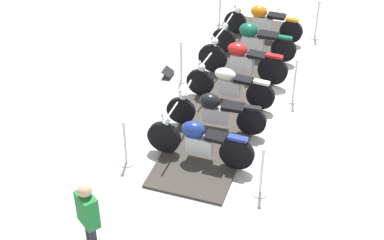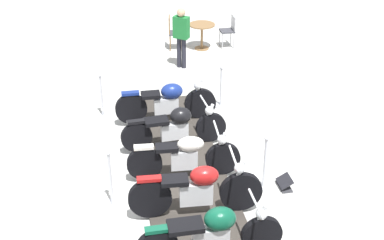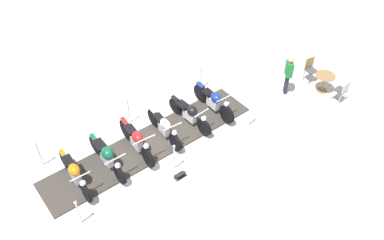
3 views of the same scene
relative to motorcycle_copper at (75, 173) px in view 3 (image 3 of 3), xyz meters
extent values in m
plane|color=silver|center=(2.12, -1.72, -0.52)|extent=(80.00, 80.00, 0.00)
cube|color=#38332D|center=(2.12, -1.72, -0.49)|extent=(6.90, 6.10, 0.06)
cylinder|color=black|center=(-0.49, -0.55, -0.16)|extent=(0.49, 0.53, 0.61)
cylinder|color=black|center=(0.54, 0.61, -0.16)|extent=(0.49, 0.53, 0.61)
cube|color=silver|center=(0.02, 0.03, -0.08)|extent=(0.50, 0.53, 0.43)
ellipsoid|color=#D16B0F|center=(-0.07, -0.07, 0.27)|extent=(0.54, 0.55, 0.32)
cube|color=black|center=(0.25, 0.29, 0.22)|extent=(0.53, 0.54, 0.08)
cube|color=#D16B0F|center=(0.54, 0.61, 0.18)|extent=(0.32, 0.34, 0.06)
cylinder|color=silver|center=(-0.43, -0.49, 0.10)|extent=(0.26, 0.28, 0.52)
cylinder|color=silver|center=(-0.38, -0.43, 0.42)|extent=(0.49, 0.44, 0.04)
sphere|color=silver|center=(-0.44, -0.50, 0.22)|extent=(0.18, 0.18, 0.18)
cylinder|color=black|center=(0.36, -1.28, -0.15)|extent=(0.49, 0.56, 0.63)
cylinder|color=black|center=(1.37, -0.07, -0.15)|extent=(0.49, 0.56, 0.63)
cube|color=silver|center=(0.86, -0.67, -0.10)|extent=(0.50, 0.54, 0.39)
ellipsoid|color=#0F5138|center=(0.78, -0.78, 0.25)|extent=(0.58, 0.59, 0.36)
cube|color=black|center=(1.10, -0.39, 0.20)|extent=(0.58, 0.61, 0.08)
cube|color=#0F5138|center=(1.37, -0.07, 0.20)|extent=(0.32, 0.35, 0.06)
cylinder|color=silver|center=(0.40, -1.23, 0.12)|extent=(0.21, 0.24, 0.55)
cylinder|color=silver|center=(0.44, -1.18, 0.45)|extent=(0.56, 0.48, 0.04)
sphere|color=silver|center=(0.37, -1.26, 0.25)|extent=(0.18, 0.18, 0.18)
cylinder|color=black|center=(1.18, -1.92, -0.11)|extent=(0.57, 0.59, 0.72)
cylinder|color=black|center=(2.23, -0.82, -0.11)|extent=(0.57, 0.59, 0.72)
cube|color=silver|center=(1.70, -1.37, -0.07)|extent=(0.52, 0.53, 0.40)
ellipsoid|color=#AD1919|center=(1.61, -1.47, 0.27)|extent=(0.56, 0.57, 0.32)
cube|color=black|center=(1.94, -1.12, 0.22)|extent=(0.52, 0.52, 0.08)
cube|color=#AD1919|center=(2.23, -0.82, 0.28)|extent=(0.37, 0.38, 0.06)
cylinder|color=silver|center=(1.23, -1.87, 0.20)|extent=(0.24, 0.25, 0.62)
cylinder|color=silver|center=(1.28, -1.82, 0.56)|extent=(0.58, 0.56, 0.04)
sphere|color=silver|center=(1.21, -1.89, 0.36)|extent=(0.18, 0.18, 0.18)
cylinder|color=black|center=(2.04, -2.59, -0.14)|extent=(0.53, 0.54, 0.65)
cylinder|color=black|center=(3.04, -1.55, -0.14)|extent=(0.53, 0.54, 0.65)
cube|color=silver|center=(2.54, -2.07, -0.10)|extent=(0.48, 0.48, 0.38)
ellipsoid|color=silver|center=(2.46, -2.16, 0.21)|extent=(0.54, 0.55, 0.29)
cube|color=black|center=(2.76, -1.84, 0.17)|extent=(0.47, 0.47, 0.08)
cube|color=silver|center=(3.04, -1.55, 0.21)|extent=(0.34, 0.35, 0.06)
cylinder|color=silver|center=(2.09, -2.54, 0.13)|extent=(0.22, 0.23, 0.56)
cylinder|color=silver|center=(2.13, -2.50, 0.47)|extent=(0.52, 0.51, 0.04)
sphere|color=silver|center=(2.06, -2.57, 0.27)|extent=(0.18, 0.18, 0.18)
cylinder|color=black|center=(2.93, -3.38, -0.15)|extent=(0.45, 0.56, 0.62)
cylinder|color=black|center=(3.83, -2.15, -0.15)|extent=(0.45, 0.56, 0.62)
cube|color=silver|center=(3.38, -2.77, -0.12)|extent=(0.47, 0.55, 0.35)
ellipsoid|color=black|center=(3.30, -2.88, 0.20)|extent=(0.53, 0.55, 0.34)
cube|color=black|center=(3.59, -2.48, 0.15)|extent=(0.53, 0.56, 0.08)
cube|color=black|center=(3.83, -2.15, 0.19)|extent=(0.30, 0.35, 0.06)
cylinder|color=silver|center=(2.97, -3.33, 0.11)|extent=(0.21, 0.26, 0.54)
cylinder|color=silver|center=(3.01, -3.27, 0.44)|extent=(0.52, 0.39, 0.04)
sphere|color=silver|center=(2.96, -3.35, 0.24)|extent=(0.18, 0.18, 0.18)
cylinder|color=black|center=(3.73, -4.04, -0.12)|extent=(0.54, 0.60, 0.69)
cylinder|color=black|center=(4.72, -2.89, -0.12)|extent=(0.54, 0.60, 0.69)
cube|color=silver|center=(4.22, -3.46, -0.10)|extent=(0.51, 0.54, 0.36)
ellipsoid|color=navy|center=(4.14, -3.56, 0.23)|extent=(0.57, 0.58, 0.34)
cube|color=black|center=(4.44, -3.22, 0.18)|extent=(0.49, 0.50, 0.08)
cube|color=navy|center=(4.72, -2.89, 0.25)|extent=(0.36, 0.38, 0.06)
cylinder|color=silver|center=(3.78, -3.98, 0.17)|extent=(0.25, 0.27, 0.59)
cylinder|color=silver|center=(3.83, -3.92, 0.52)|extent=(0.57, 0.50, 0.04)
sphere|color=silver|center=(3.77, -3.99, 0.32)|extent=(0.18, 0.18, 0.18)
cylinder|color=silver|center=(2.99, -0.67, -0.51)|extent=(0.29, 0.29, 0.03)
cylinder|color=silver|center=(2.99, -0.67, 0.00)|extent=(0.05, 0.05, 1.00)
sphere|color=silver|center=(2.99, -0.67, 0.54)|extent=(0.09, 0.09, 0.09)
cylinder|color=silver|center=(-1.25, -0.69, -0.51)|extent=(0.32, 0.32, 0.03)
cylinder|color=silver|center=(-1.25, -0.69, -0.04)|extent=(0.05, 0.05, 0.91)
sphere|color=silver|center=(-1.25, -0.69, 0.45)|extent=(0.09, 0.09, 0.09)
cylinder|color=silver|center=(5.50, -2.75, -0.51)|extent=(0.32, 0.32, 0.03)
cylinder|color=silver|center=(5.50, -2.75, -0.02)|extent=(0.05, 0.05, 0.95)
sphere|color=silver|center=(5.50, -2.75, 0.49)|extent=(0.09, 0.09, 0.09)
cylinder|color=silver|center=(3.76, -4.85, -0.51)|extent=(0.32, 0.32, 0.03)
cylinder|color=silver|center=(3.76, -4.85, -0.04)|extent=(0.05, 0.05, 0.91)
sphere|color=silver|center=(3.76, -4.85, 0.45)|extent=(0.09, 0.09, 0.09)
cylinder|color=silver|center=(1.25, -2.77, -0.51)|extent=(0.28, 0.28, 0.03)
cylinder|color=silver|center=(1.25, -2.77, -0.01)|extent=(0.05, 0.05, 0.97)
sphere|color=silver|center=(1.25, -2.77, 0.51)|extent=(0.09, 0.09, 0.09)
cylinder|color=silver|center=(0.49, 1.41, -0.51)|extent=(0.29, 0.29, 0.03)
cylinder|color=silver|center=(0.49, 1.41, -0.01)|extent=(0.05, 0.05, 0.98)
sphere|color=silver|center=(0.49, 1.41, 0.52)|extent=(0.09, 0.09, 0.09)
cube|color=#333338|center=(0.96, -3.00, -0.51)|extent=(0.43, 0.40, 0.02)
cube|color=black|center=(0.96, -3.00, -0.39)|extent=(0.42, 0.40, 0.14)
cylinder|color=olive|center=(6.36, -7.42, -0.51)|extent=(0.41, 0.41, 0.02)
cylinder|color=olive|center=(6.36, -7.42, -0.15)|extent=(0.07, 0.07, 0.69)
cylinder|color=olive|center=(6.36, -7.42, 0.21)|extent=(0.75, 0.75, 0.03)
cylinder|color=#B7B7BC|center=(5.86, -7.76, -0.28)|extent=(0.03, 0.03, 0.48)
cylinder|color=#B7B7BC|center=(6.12, -7.97, -0.28)|extent=(0.03, 0.03, 0.48)
cylinder|color=#B7B7BC|center=(5.64, -8.02, -0.28)|extent=(0.03, 0.03, 0.48)
cylinder|color=#B7B7BC|center=(5.90, -8.24, -0.28)|extent=(0.03, 0.03, 0.48)
cube|color=#3F3F47|center=(5.88, -8.00, -0.03)|extent=(0.56, 0.56, 0.04)
cube|color=#B7B7BC|center=(5.76, -8.14, 0.20)|extent=(0.33, 0.28, 0.41)
cylinder|color=olive|center=(6.91, -7.17, -0.29)|extent=(0.03, 0.03, 0.47)
cylinder|color=olive|center=(6.69, -6.91, -0.29)|extent=(0.03, 0.03, 0.47)
cylinder|color=olive|center=(7.17, -6.95, -0.29)|extent=(0.03, 0.03, 0.47)
cylinder|color=olive|center=(6.95, -6.70, -0.29)|extent=(0.03, 0.03, 0.47)
cube|color=#3F3F47|center=(6.93, -6.93, -0.03)|extent=(0.56, 0.56, 0.04)
cube|color=olive|center=(7.07, -6.82, 0.22)|extent=(0.28, 0.32, 0.47)
cylinder|color=#23232D|center=(5.86, -6.02, -0.10)|extent=(0.12, 0.12, 0.84)
cylinder|color=#23232D|center=(6.00, -5.99, -0.10)|extent=(0.12, 0.12, 0.84)
cube|color=#1E7233|center=(5.93, -6.01, 0.60)|extent=(0.44, 0.31, 0.58)
sphere|color=tan|center=(5.93, -6.01, 1.00)|extent=(0.22, 0.22, 0.22)
camera|label=1|loc=(12.45, -6.78, 6.93)|focal=54.01mm
camera|label=2|loc=(-2.78, 4.22, 5.28)|focal=50.33mm
camera|label=3|loc=(-6.75, -5.08, 9.29)|focal=37.40mm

